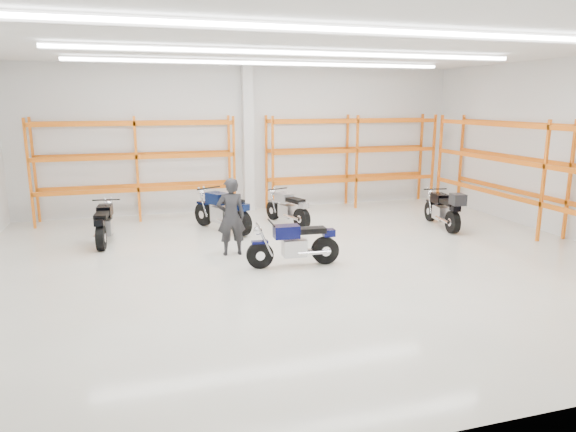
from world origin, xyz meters
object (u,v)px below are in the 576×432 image
object	(u,v)px
motorcycle_main	(297,245)
structural_column	(248,140)
motorcycle_back_d	(444,210)
motorcycle_back_a	(104,225)
standing_man	(231,217)
motorcycle_back_c	(289,209)
motorcycle_back_b	(224,212)

from	to	relation	value
motorcycle_main	structural_column	distance (m)	6.24
motorcycle_main	motorcycle_back_d	distance (m)	5.24
motorcycle_back_a	motorcycle_back_d	bearing A→B (deg)	-6.80
motorcycle_back_d	standing_man	distance (m)	6.09
motorcycle_main	motorcycle_back_a	size ratio (longest dim) A/B	0.98
motorcycle_back_d	standing_man	xyz separation A→B (m)	(-6.03, -0.77, 0.36)
motorcycle_main	motorcycle_back_a	xyz separation A→B (m)	(-3.99, 3.03, 0.01)
motorcycle_back_a	standing_man	bearing A→B (deg)	-32.97
structural_column	standing_man	bearing A→B (deg)	-106.99
standing_man	structural_column	distance (m)	5.16
motorcycle_back_c	standing_man	world-z (taller)	standing_man
motorcycle_back_a	motorcycle_back_c	world-z (taller)	motorcycle_back_a
motorcycle_back_c	standing_man	size ratio (longest dim) A/B	1.09
motorcycle_back_b	standing_man	world-z (taller)	standing_man
motorcycle_main	motorcycle_back_b	bearing A→B (deg)	106.25
standing_man	motorcycle_back_c	bearing A→B (deg)	-129.05
motorcycle_main	standing_man	distance (m)	1.74
motorcycle_main	structural_column	xyz separation A→B (m)	(0.27, 5.97, 1.79)
motorcycle_main	standing_man	world-z (taller)	standing_man
motorcycle_back_d	structural_column	distance (m)	6.31
structural_column	motorcycle_main	bearing A→B (deg)	-92.59
standing_man	motorcycle_back_b	bearing A→B (deg)	-93.20
motorcycle_back_a	motorcycle_back_d	world-z (taller)	motorcycle_back_d
motorcycle_back_d	motorcycle_back_c	bearing A→B (deg)	157.74
motorcycle_main	structural_column	bearing A→B (deg)	87.41
motorcycle_back_a	motorcycle_back_d	size ratio (longest dim) A/B	0.96
motorcycle_back_a	standing_man	size ratio (longest dim) A/B	1.15
motorcycle_back_d	motorcycle_main	bearing A→B (deg)	-157.83
motorcycle_back_d	structural_column	xyz separation A→B (m)	(-4.58, 3.99, 1.73)
standing_man	motorcycle_back_a	bearing A→B (deg)	-31.05
motorcycle_back_b	motorcycle_back_d	size ratio (longest dim) A/B	0.98
structural_column	motorcycle_back_d	bearing A→B (deg)	-41.07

